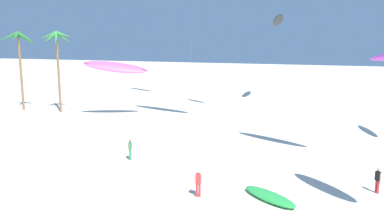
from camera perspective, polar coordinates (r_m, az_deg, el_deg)
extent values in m
cylinder|color=olive|center=(56.13, -23.80, 4.82)|extent=(0.30, 0.30, 10.11)
cone|color=#287533|center=(55.14, -23.21, 9.50)|extent=(2.66, 0.59, 1.58)
cone|color=#287533|center=(56.31, -23.07, 9.23)|extent=(1.64, 2.44, 2.04)
cone|color=#287533|center=(57.27, -24.15, 9.66)|extent=(2.29, 2.33, 1.15)
cone|color=#287533|center=(56.16, -25.39, 9.38)|extent=(2.49, 2.03, 1.50)
cone|color=#287533|center=(54.78, -24.48, 9.48)|extent=(1.79, 2.62, 1.46)
cylinder|color=olive|center=(52.75, -18.99, 4.86)|extent=(0.29, 0.29, 10.13)
cone|color=#33843D|center=(52.00, -18.34, 10.15)|extent=(2.24, 0.73, 1.04)
cone|color=#33843D|center=(52.76, -18.35, 9.70)|extent=(1.72, 1.93, 1.74)
cone|color=#33843D|center=(53.41, -18.68, 9.94)|extent=(0.77, 2.23, 1.34)
cone|color=#33843D|center=(53.60, -19.59, 10.11)|extent=(2.12, 1.73, 0.96)
cone|color=#33843D|center=(52.71, -20.37, 9.88)|extent=(2.14, 1.67, 1.29)
cone|color=#33843D|center=(52.09, -20.07, 9.66)|extent=(1.10, 2.15, 1.67)
cone|color=#33843D|center=(51.81, -19.33, 9.56)|extent=(1.56, 1.91, 1.87)
cylinder|color=#4C4C51|center=(56.92, -3.26, 11.32)|extent=(3.61, 4.95, 21.26)
ellipsoid|color=black|center=(60.53, 12.52, 12.44)|extent=(2.83, 8.59, 2.10)
ellipsoid|color=#19B2B7|center=(60.53, 12.52, 12.47)|extent=(1.81, 8.53, 1.55)
cylinder|color=#4C4C51|center=(55.96, 12.64, 6.41)|extent=(1.99, 9.02, 12.05)
ellipsoid|color=#EA5193|center=(47.36, -11.13, 5.90)|extent=(7.13, 4.68, 2.32)
ellipsoid|color=black|center=(47.36, -11.13, 5.95)|extent=(6.96, 3.97, 1.52)
cylinder|color=#4C4C51|center=(44.40, -13.67, 1.55)|extent=(0.06, 7.88, 5.96)
cylinder|color=#4C4C51|center=(26.07, 19.61, 2.73)|extent=(1.67, 7.76, 12.47)
cylinder|color=#4C4C51|center=(36.97, -0.08, 7.63)|extent=(3.44, 9.72, 15.51)
cylinder|color=#4C4C51|center=(44.71, 6.18, 8.45)|extent=(2.42, 8.34, 16.24)
ellipsoid|color=green|center=(23.79, 11.31, -12.61)|extent=(3.86, 3.21, 0.39)
ellipsoid|color=white|center=(23.79, 11.31, -12.57)|extent=(2.02, 1.85, 0.23)
cylinder|color=#338E56|center=(30.77, -9.10, -6.78)|extent=(0.14, 0.14, 0.91)
cylinder|color=#338E56|center=(30.92, -9.00, -6.69)|extent=(0.14, 0.14, 0.91)
cube|color=#338C4C|center=(30.65, -9.08, -5.45)|extent=(0.25, 0.33, 0.53)
cylinder|color=#9E7051|center=(30.47, -9.21, -5.63)|extent=(0.09, 0.09, 0.56)
cylinder|color=#9E7051|center=(30.85, -8.95, -5.43)|extent=(0.09, 0.09, 0.56)
sphere|color=#9E7051|center=(30.55, -9.10, -4.73)|extent=(0.21, 0.21, 0.21)
cylinder|color=red|center=(26.65, 25.64, -10.44)|extent=(0.14, 0.14, 0.81)
cylinder|color=red|center=(26.76, 25.40, -10.33)|extent=(0.14, 0.14, 0.81)
cube|color=black|center=(26.49, 25.63, -8.98)|extent=(0.34, 0.36, 0.57)
cylinder|color=tan|center=(26.35, 25.93, -9.19)|extent=(0.09, 0.09, 0.56)
cylinder|color=tan|center=(26.65, 25.32, -8.94)|extent=(0.09, 0.09, 0.56)
sphere|color=tan|center=(26.36, 25.70, -8.12)|extent=(0.21, 0.21, 0.21)
cylinder|color=red|center=(23.68, 0.71, -11.93)|extent=(0.14, 0.14, 0.83)
cylinder|color=red|center=(23.69, 1.12, -11.93)|extent=(0.14, 0.14, 0.83)
cube|color=red|center=(23.43, 0.92, -10.31)|extent=(0.35, 0.30, 0.60)
cylinder|color=beige|center=(23.44, 0.40, -10.40)|extent=(0.09, 0.09, 0.56)
cylinder|color=beige|center=(23.45, 1.44, -10.39)|extent=(0.09, 0.09, 0.56)
sphere|color=beige|center=(23.28, 0.92, -9.30)|extent=(0.21, 0.21, 0.21)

